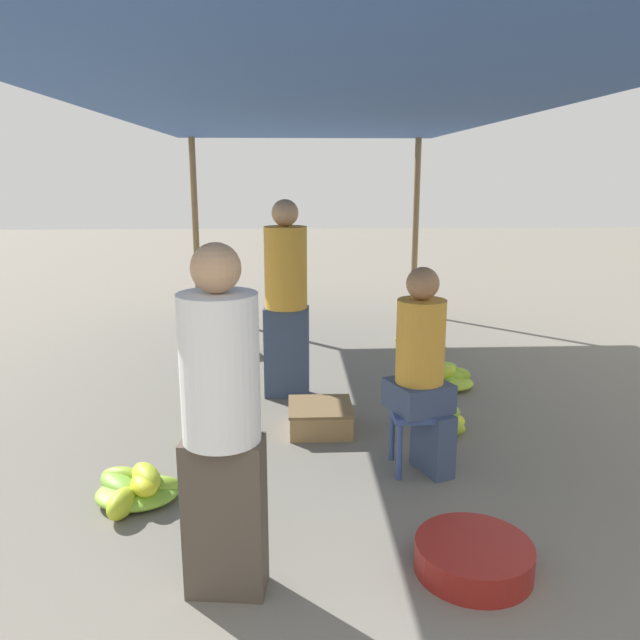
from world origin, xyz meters
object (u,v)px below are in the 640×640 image
Objects in this scene: banana_pile_left_2 at (136,488)px; banana_pile_right_2 at (420,339)px; vendor_foreground at (222,421)px; banana_pile_right_1 at (446,378)px; stool at (417,421)px; vendor_seated at (423,368)px; banana_pile_left_0 at (236,344)px; banana_pile_left_3 at (218,427)px; crate_near at (320,417)px; basin_black at (474,557)px; shopper_walking_mid at (286,297)px; banana_pile_right_0 at (442,416)px; banana_pile_left_1 at (227,389)px.

banana_pile_left_2 reaches higher than banana_pile_right_2.
banana_pile_right_1 is at bearing 58.14° from vendor_foreground.
banana_pile_right_2 is (2.34, 3.28, -0.01)m from banana_pile_left_2.
banana_pile_left_2 is at bearing -169.52° from stool.
banana_pile_right_1 is (2.28, 1.86, 0.01)m from banana_pile_left_2.
vendor_foreground reaches higher than vendor_seated.
banana_pile_left_3 is at bearing -88.65° from banana_pile_left_0.
stool is 0.88× the size of crate_near.
banana_pile_right_1 is (0.51, 2.61, 0.01)m from basin_black.
vendor_foreground is 3.88× the size of stool.
banana_pile_left_0 is 1.12× the size of banana_pile_right_1.
vendor_foreground is 3.89m from banana_pile_left_0.
vendor_foreground is at bearing -53.68° from banana_pile_left_2.
stool is 0.31× the size of vendor_seated.
vendor_seated is at bearing -58.99° from shopper_walking_mid.
banana_pile_right_2 is (0.32, 2.32, -0.03)m from banana_pile_right_0.
crate_near reaches higher than basin_black.
banana_pile_left_3 reaches higher than banana_pile_left_2.
banana_pile_left_0 is at bearing 94.17° from vendor_foreground.
vendor_foreground is at bearing -82.19° from banana_pile_left_3.
stool is at bearing 10.48° from banana_pile_left_2.
stool reaches higher than banana_pile_right_0.
crate_near reaches higher than banana_pile_right_2.
vendor_foreground is 1.38m from basin_black.
vendor_foreground reaches higher than stool.
vendor_foreground is 2.56m from shopper_walking_mid.
banana_pile_right_2 is at bearing 51.35° from banana_pile_left_3.
banana_pile_left_0 is at bearing 111.02° from basin_black.
vendor_foreground reaches higher than banana_pile_right_1.
banana_pile_right_0 is at bearing -50.06° from banana_pile_left_0.
vendor_seated is at bearing -45.41° from banana_pile_left_1.
stool is 0.76m from banana_pile_right_0.
banana_pile_right_0 is 0.27× the size of shopper_walking_mid.
vendor_seated reaches higher than stool.
shopper_walking_mid reaches higher than banana_pile_right_0.
shopper_walking_mid reaches higher than banana_pile_right_1.
banana_pile_right_0 is at bearing -23.43° from banana_pile_left_1.
banana_pile_right_2 is (1.73, 4.11, -0.76)m from vendor_foreground.
vendor_foreground is at bearing -85.83° from banana_pile_left_0.
banana_pile_left_1 is at bearing 91.27° from banana_pile_left_3.
banana_pile_right_1 is at bearing -92.53° from banana_pile_right_2.
stool reaches higher than banana_pile_left_1.
crate_near is (-0.58, 0.65, -0.23)m from stool.
shopper_walking_mid is (0.49, 0.89, 0.76)m from banana_pile_left_3.
banana_pile_right_2 is (0.62, 2.98, -0.62)m from vendor_seated.
banana_pile_right_0 reaches higher than crate_near.
banana_pile_left_2 is 4.03m from banana_pile_right_2.
banana_pile_left_2 is 0.33× the size of shopper_walking_mid.
vendor_seated reaches higher than banana_pile_right_1.
basin_black is 1.73m from banana_pile_right_0.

